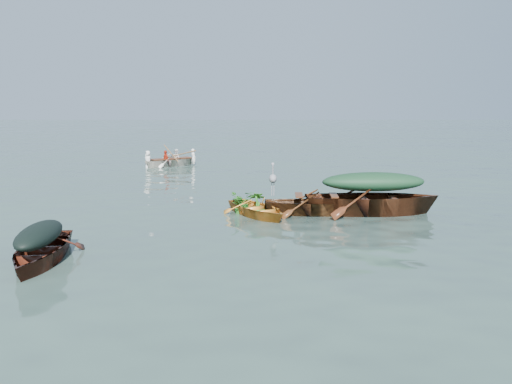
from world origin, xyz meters
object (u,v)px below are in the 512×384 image
(yellow_dinghy, at_px, (257,216))
(green_tarp_boat, at_px, (372,214))
(dark_covered_boat, at_px, (41,263))
(open_wooden_boat, at_px, (316,214))
(heron, at_px, (273,184))
(rowed_boat, at_px, (171,166))

(yellow_dinghy, relative_size, green_tarp_boat, 0.56)
(yellow_dinghy, distance_m, dark_covered_boat, 5.75)
(green_tarp_boat, height_order, open_wooden_boat, green_tarp_boat)
(yellow_dinghy, distance_m, green_tarp_boat, 3.18)
(green_tarp_boat, distance_m, heron, 2.87)
(green_tarp_boat, bearing_deg, rowed_boat, 34.04)
(green_tarp_boat, distance_m, open_wooden_boat, 1.56)
(heron, bearing_deg, green_tarp_boat, -35.35)
(green_tarp_boat, xyz_separation_m, rowed_boat, (-7.27, 10.21, 0.00))
(open_wooden_boat, xyz_separation_m, heron, (-1.19, 0.12, 0.84))
(yellow_dinghy, xyz_separation_m, dark_covered_boat, (-4.18, -3.95, 0.00))
(green_tarp_boat, relative_size, open_wooden_boat, 1.30)
(dark_covered_boat, relative_size, open_wooden_boat, 0.86)
(yellow_dinghy, height_order, dark_covered_boat, dark_covered_boat)
(open_wooden_boat, height_order, heron, heron)
(yellow_dinghy, relative_size, dark_covered_boat, 0.85)
(open_wooden_boat, bearing_deg, green_tarp_boat, -86.15)
(dark_covered_boat, bearing_deg, open_wooden_boat, 31.06)
(dark_covered_boat, distance_m, heron, 6.35)
(heron, bearing_deg, open_wooden_boat, -39.36)
(dark_covered_boat, xyz_separation_m, rowed_boat, (0.08, 14.42, 0.00))
(yellow_dinghy, relative_size, heron, 3.12)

